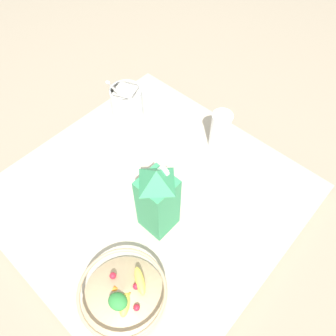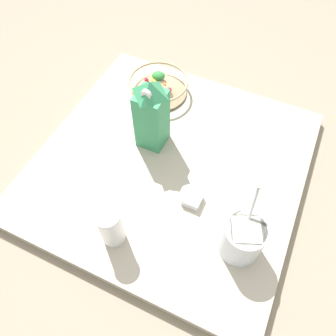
# 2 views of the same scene
# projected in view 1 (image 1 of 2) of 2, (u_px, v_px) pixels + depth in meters

# --- Properties ---
(ground_plane) EXTENTS (6.00, 6.00, 0.00)m
(ground_plane) POSITION_uv_depth(u_px,v_px,m) (150.00, 199.00, 1.17)
(ground_plane) COLOR gray
(countertop) EXTENTS (0.92, 0.92, 0.04)m
(countertop) POSITION_uv_depth(u_px,v_px,m) (150.00, 196.00, 1.15)
(countertop) COLOR #B2A893
(countertop) RESTS_ON ground_plane
(fruit_bowl) EXTENTS (0.24, 0.24, 0.08)m
(fruit_bowl) POSITION_uv_depth(u_px,v_px,m) (123.00, 294.00, 0.89)
(fruit_bowl) COLOR tan
(fruit_bowl) RESTS_ON countertop
(milk_carton) EXTENTS (0.10, 0.10, 0.28)m
(milk_carton) POSITION_uv_depth(u_px,v_px,m) (158.00, 199.00, 0.95)
(milk_carton) COLOR #338C59
(milk_carton) RESTS_ON countertop
(yogurt_tub) EXTENTS (0.12, 0.15, 0.24)m
(yogurt_tub) POSITION_uv_depth(u_px,v_px,m) (127.00, 102.00, 1.28)
(yogurt_tub) COLOR silver
(yogurt_tub) RESTS_ON countertop
(drinking_cup) EXTENTS (0.08, 0.08, 0.16)m
(drinking_cup) POSITION_uv_depth(u_px,v_px,m) (220.00, 130.00, 1.20)
(drinking_cup) COLOR white
(drinking_cup) RESTS_ON countertop
(spice_jar) EXTENTS (0.06, 0.06, 0.03)m
(spice_jar) POSITION_uv_depth(u_px,v_px,m) (146.00, 150.00, 1.23)
(spice_jar) COLOR silver
(spice_jar) RESTS_ON countertop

